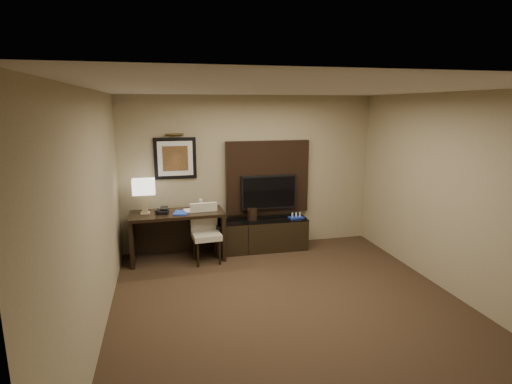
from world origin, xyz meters
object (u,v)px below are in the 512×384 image
object	(u,v)px
water_bottle	(201,204)
desk_chair	(206,235)
ice_bucket	(252,214)
minibar_tray	(296,215)
desk	(178,236)
credenza	(261,235)
desk_phone	(162,211)
table_lamp	(144,195)
tv	(269,192)

from	to	relation	value
water_bottle	desk_chair	bearing A→B (deg)	-81.67
desk_chair	ice_bucket	size ratio (longest dim) A/B	4.64
water_bottle	minibar_tray	distance (m)	1.70
desk	credenza	world-z (taller)	desk
credenza	desk_chair	size ratio (longest dim) A/B	1.77
desk_chair	water_bottle	distance (m)	0.54
desk_chair	ice_bucket	bearing A→B (deg)	19.43
desk_chair	desk_phone	xyz separation A→B (m)	(-0.68, 0.21, 0.39)
desk_chair	desk_phone	size ratio (longest dim) A/B	4.80
desk_phone	table_lamp	bearing A→B (deg)	175.24
desk_chair	tv	bearing A→B (deg)	18.03
desk	desk_chair	bearing A→B (deg)	-30.23
credenza	desk_chair	bearing A→B (deg)	-160.30
table_lamp	minibar_tray	size ratio (longest dim) A/B	2.31
desk_phone	ice_bucket	distance (m)	1.54
tv	desk_phone	distance (m)	1.88
desk	ice_bucket	world-z (taller)	desk
tv	ice_bucket	bearing A→B (deg)	-161.49
desk_chair	water_bottle	size ratio (longest dim) A/B	5.03
desk_chair	desk_phone	distance (m)	0.81
water_bottle	ice_bucket	xyz separation A→B (m)	(0.89, 0.05, -0.24)
desk_phone	credenza	bearing A→B (deg)	13.88
credenza	minibar_tray	world-z (taller)	minibar_tray
desk_chair	table_lamp	world-z (taller)	table_lamp
desk	tv	xyz separation A→B (m)	(1.62, 0.24, 0.62)
table_lamp	ice_bucket	bearing A→B (deg)	2.80
desk_chair	minibar_tray	size ratio (longest dim) A/B	3.54
desk	tv	bearing A→B (deg)	6.73
table_lamp	water_bottle	bearing A→B (deg)	2.31
desk_chair	table_lamp	distance (m)	1.18
desk	table_lamp	xyz separation A→B (m)	(-0.51, 0.04, 0.71)
desk_phone	ice_bucket	world-z (taller)	desk_phone
credenza	desk_phone	xyz separation A→B (m)	(-1.68, -0.13, 0.58)
desk	water_bottle	world-z (taller)	water_bottle
table_lamp	tv	bearing A→B (deg)	5.32
tv	table_lamp	distance (m)	2.14
table_lamp	ice_bucket	size ratio (longest dim) A/B	3.02
water_bottle	ice_bucket	distance (m)	0.93
water_bottle	minibar_tray	xyz separation A→B (m)	(1.68, -0.03, -0.29)
desk	water_bottle	bearing A→B (deg)	9.50
tv	desk_chair	bearing A→B (deg)	-157.74
tv	ice_bucket	xyz separation A→B (m)	(-0.33, -0.11, -0.36)
desk_phone	desk_chair	bearing A→B (deg)	-7.97
desk_chair	water_bottle	world-z (taller)	water_bottle
minibar_tray	desk_phone	bearing A→B (deg)	-178.18
tv	water_bottle	xyz separation A→B (m)	(-1.22, -0.16, -0.12)
credenza	tv	size ratio (longest dim) A/B	1.63
credenza	table_lamp	size ratio (longest dim) A/B	2.71
desk_phone	minibar_tray	size ratio (longest dim) A/B	0.74
desk	desk_chair	distance (m)	0.51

